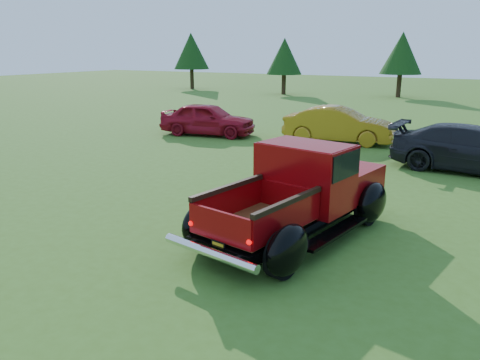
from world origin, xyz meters
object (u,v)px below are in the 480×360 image
at_px(tree_far_west, 191,51).
at_px(tree_mid_left, 402,53).
at_px(show_car_red, 208,119).
at_px(pickup_truck, 305,190).
at_px(tree_west, 284,56).
at_px(show_car_grey, 474,149).
at_px(show_car_yellow, 339,125).

xyz_separation_m(tree_far_west, tree_mid_left, (19.00, 1.00, -0.14)).
bearing_deg(tree_mid_left, show_car_red, -100.68).
relative_size(tree_far_west, pickup_truck, 0.99).
xyz_separation_m(tree_west, pickup_truck, (12.80, -28.28, -2.23)).
distance_m(tree_west, show_car_grey, 26.36).
xyz_separation_m(tree_west, tree_mid_left, (9.00, 2.00, 0.27)).
relative_size(tree_far_west, show_car_yellow, 1.19).
bearing_deg(show_car_grey, pickup_truck, 163.27).
bearing_deg(tree_west, pickup_truck, -65.65).
bearing_deg(tree_mid_left, show_car_grey, -74.19).
relative_size(show_car_red, show_car_yellow, 0.95).
height_order(pickup_truck, show_car_grey, pickup_truck).
bearing_deg(show_car_red, pickup_truck, -147.94).
bearing_deg(show_car_red, show_car_grey, -108.40).
xyz_separation_m(tree_west, show_car_yellow, (10.50, -18.51, -2.39)).
bearing_deg(pickup_truck, show_car_red, 143.14).
bearing_deg(show_car_grey, tree_mid_left, 20.20).
xyz_separation_m(tree_far_west, show_car_yellow, (20.50, -19.51, -2.80)).
height_order(tree_west, tree_mid_left, tree_mid_left).
bearing_deg(tree_far_west, pickup_truck, -52.09).
bearing_deg(show_car_yellow, show_car_red, 94.83).
bearing_deg(tree_west, show_car_grey, -53.66).
relative_size(tree_west, tree_mid_left, 0.92).
height_order(tree_far_west, show_car_red, tree_far_west).
bearing_deg(show_car_grey, show_car_yellow, 66.91).
height_order(tree_west, show_car_yellow, tree_west).
bearing_deg(show_car_yellow, pickup_truck, -173.02).
bearing_deg(tree_far_west, tree_west, -5.71).
distance_m(tree_mid_left, show_car_grey, 24.20).
bearing_deg(tree_west, show_car_yellow, -60.44).
bearing_deg(tree_west, tree_far_west, 174.29).
bearing_deg(tree_far_west, show_car_red, -54.08).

